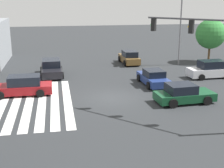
# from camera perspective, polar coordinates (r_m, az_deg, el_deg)

# --- Properties ---
(ground_plane) EXTENTS (127.93, 127.93, 0.00)m
(ground_plane) POSITION_cam_1_polar(r_m,az_deg,el_deg) (24.54, 0.00, -2.52)
(ground_plane) COLOR #2B2D30
(crosswalk_markings) EXTENTS (11.41, 8.20, 0.01)m
(crosswalk_markings) POSITION_cam_1_polar(r_m,az_deg,el_deg) (24.38, -17.14, -3.37)
(crosswalk_markings) COLOR silver
(crosswalk_markings) RESTS_ON ground_plane
(car_1) EXTENTS (2.11, 4.89, 1.58)m
(car_1) POSITION_cam_1_polar(r_m,az_deg,el_deg) (26.11, -16.09, -0.37)
(car_1) COLOR maroon
(car_1) RESTS_ON ground_plane
(car_2) EXTENTS (4.26, 2.01, 1.56)m
(car_2) POSITION_cam_1_polar(r_m,az_deg,el_deg) (37.02, 3.17, 4.84)
(car_2) COLOR brown
(car_2) RESTS_ON ground_plane
(car_3) EXTENTS (4.69, 2.32, 1.60)m
(car_3) POSITION_cam_1_polar(r_m,az_deg,el_deg) (31.91, -11.02, 2.85)
(car_3) COLOR black
(car_3) RESTS_ON ground_plane
(car_4) EXTENTS (2.06, 4.54, 1.69)m
(car_4) POSITION_cam_1_polar(r_m,az_deg,el_deg) (32.01, 17.64, 2.51)
(car_4) COLOR silver
(car_4) RESTS_ON ground_plane
(car_5) EXTENTS (4.46, 2.18, 1.40)m
(car_5) POSITION_cam_1_polar(r_m,az_deg,el_deg) (28.28, 7.56, 1.14)
(car_5) COLOR navy
(car_5) RESTS_ON ground_plane
(car_6) EXTENTS (2.38, 4.48, 1.45)m
(car_6) POSITION_cam_1_polar(r_m,az_deg,el_deg) (23.87, 12.93, -1.78)
(car_6) COLOR #144728
(car_6) RESTS_ON ground_plane
(street_light_pole_a) EXTENTS (0.80, 0.36, 9.10)m
(street_light_pole_a) POSITION_cam_1_polar(r_m,az_deg,el_deg) (36.56, 12.50, 11.70)
(street_light_pole_a) COLOR slate
(street_light_pole_a) RESTS_ON ground_plane
(tree_corner_c) EXTENTS (3.53, 3.53, 5.18)m
(tree_corner_c) POSITION_cam_1_polar(r_m,az_deg,el_deg) (39.24, 17.59, 8.72)
(tree_corner_c) COLOR brown
(tree_corner_c) RESTS_ON ground_plane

